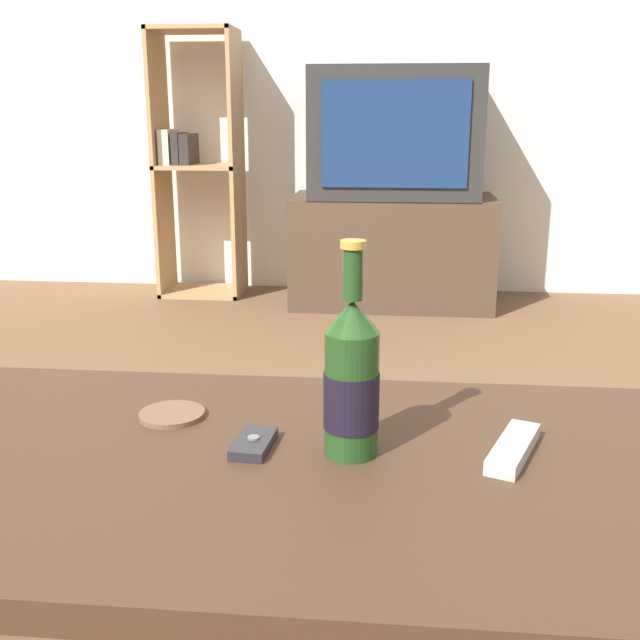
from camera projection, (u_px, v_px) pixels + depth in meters
back_wall at (363, 29)px, 3.66m from camera, size 8.00×0.05×2.60m
coffee_table at (256, 506)px, 1.01m from camera, size 1.20×0.63×0.46m
tv_stand at (392, 250)px, 3.62m from camera, size 0.95×0.50×0.52m
television at (395, 133)px, 3.46m from camera, size 0.77×0.52×0.58m
bookshelf at (196, 163)px, 3.71m from camera, size 0.41×0.30×1.29m
beer_bottle at (352, 380)px, 0.98m from camera, size 0.07×0.07×0.29m
cell_phone at (254, 443)px, 1.01m from camera, size 0.05×0.09×0.02m
remote_control at (513, 448)px, 0.99m from camera, size 0.09×0.16×0.02m
coaster at (172, 414)px, 1.12m from camera, size 0.10×0.10×0.01m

